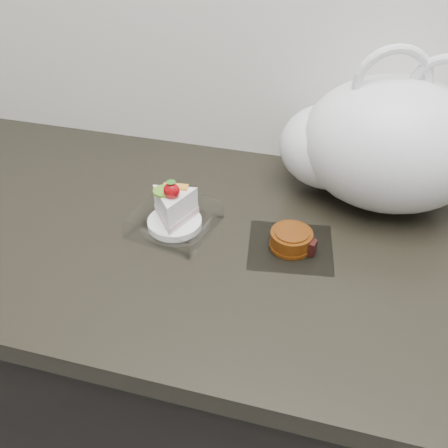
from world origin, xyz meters
The scene contains 4 objects.
counter centered at (0.00, 1.69, 0.45)m, with size 2.04×0.64×0.90m.
cake_tray centered at (-0.27, 1.69, 0.93)m, with size 0.16×0.16×0.11m.
mooncake_wrap centered at (-0.06, 1.69, 0.91)m, with size 0.17×0.16×0.04m.
plastic_bag centered at (0.07, 1.88, 1.02)m, with size 0.39×0.28×0.31m.
Camera 1 is at (0.01, 1.02, 1.47)m, focal length 40.00 mm.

